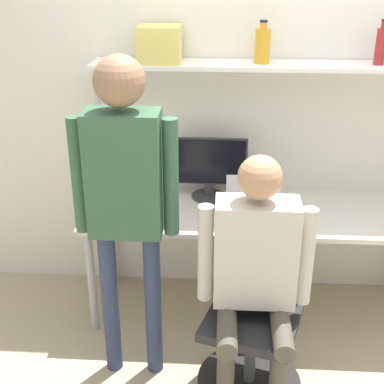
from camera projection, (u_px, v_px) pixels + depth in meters
name	position (u px, v px, depth m)	size (l,w,h in m)	color
ground_plane	(255.00, 343.00, 3.26)	(12.00, 12.00, 0.00)	tan
wall_back	(261.00, 97.00, 3.35)	(8.00, 0.06, 2.70)	silver
desk	(258.00, 221.00, 3.31)	(2.13, 0.66, 0.73)	beige
shelf_unit	(263.00, 96.00, 3.17)	(2.03, 0.28, 1.59)	white
monitor	(210.00, 166.00, 3.38)	(0.47, 0.23, 0.40)	#333338
laptop	(253.00, 208.00, 3.16)	(0.32, 0.26, 0.24)	#BCBCC1
cell_phone	(298.00, 221.00, 3.15)	(0.07, 0.15, 0.01)	#264C8C
office_chair	(253.00, 341.00, 2.85)	(0.57, 0.57, 0.93)	black
person_seated	(256.00, 265.00, 2.60)	(0.57, 0.46, 1.34)	#4C473D
person_standing	(125.00, 185.00, 2.61)	(0.53, 0.24, 1.77)	#2D3856
bottle_red	(381.00, 46.00, 3.01)	(0.06, 0.06, 0.25)	maroon
bottle_amber	(262.00, 45.00, 3.05)	(0.09, 0.09, 0.24)	gold
storage_box	(160.00, 44.00, 3.08)	(0.24, 0.24, 0.20)	#DBCC66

